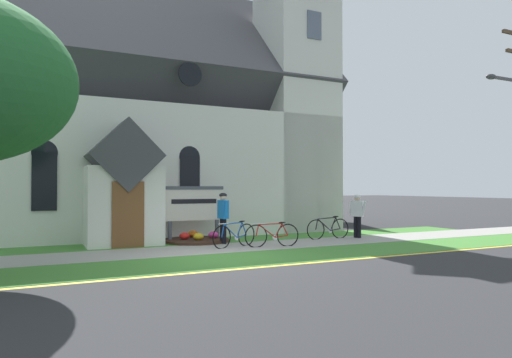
% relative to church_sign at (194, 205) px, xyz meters
% --- Properties ---
extents(ground, '(140.00, 140.00, 0.00)m').
position_rel_church_sign_xyz_m(ground, '(-0.52, 0.08, -1.28)').
color(ground, '#2B2B2D').
extents(sidewalk_slab, '(32.00, 2.15, 0.01)m').
position_rel_church_sign_xyz_m(sidewalk_slab, '(0.07, -2.23, -1.28)').
color(sidewalk_slab, '#99968E').
rests_on(sidewalk_slab, ground).
extents(grass_verge, '(32.00, 2.35, 0.01)m').
position_rel_church_sign_xyz_m(grass_verge, '(0.07, -4.48, -1.28)').
color(grass_verge, '#427F33').
rests_on(grass_verge, ground).
extents(church_lawn, '(24.00, 1.90, 0.01)m').
position_rel_church_sign_xyz_m(church_lawn, '(0.07, -0.21, -1.28)').
color(church_lawn, '#427F33').
rests_on(church_lawn, ground).
extents(curb_paint_stripe, '(28.00, 0.16, 0.01)m').
position_rel_church_sign_xyz_m(curb_paint_stripe, '(0.07, -5.81, -1.28)').
color(curb_paint_stripe, yellow).
rests_on(curb_paint_stripe, ground).
extents(church_building, '(14.51, 11.66, 13.12)m').
position_rel_church_sign_xyz_m(church_building, '(0.47, 5.35, 3.47)').
color(church_building, silver).
rests_on(church_building, ground).
extents(church_sign, '(2.21, 0.13, 1.95)m').
position_rel_church_sign_xyz_m(church_sign, '(0.00, 0.00, 0.00)').
color(church_sign, '#474C56').
rests_on(church_sign, ground).
extents(flower_bed, '(2.26, 2.26, 0.34)m').
position_rel_church_sign_xyz_m(flower_bed, '(0.01, -0.29, -1.20)').
color(flower_bed, '#382319').
rests_on(flower_bed, ground).
extents(bicycle_green, '(1.79, 0.35, 0.81)m').
position_rel_church_sign_xyz_m(bicycle_green, '(1.77, -2.63, -0.90)').
color(bicycle_green, black).
rests_on(bicycle_green, ground).
extents(bicycle_silver, '(1.82, 0.09, 0.86)m').
position_rel_church_sign_xyz_m(bicycle_silver, '(4.69, -1.55, -0.89)').
color(bicycle_silver, black).
rests_on(bicycle_silver, ground).
extents(bicycle_yellow, '(1.71, 0.62, 0.85)m').
position_rel_church_sign_xyz_m(bicycle_yellow, '(0.64, -2.17, -0.90)').
color(bicycle_yellow, black).
rests_on(bicycle_yellow, ground).
extents(cyclist_in_blue_jersey, '(0.39, 0.73, 1.64)m').
position_rel_church_sign_xyz_m(cyclist_in_blue_jersey, '(5.84, -1.79, -0.33)').
color(cyclist_in_blue_jersey, black).
rests_on(cyclist_in_blue_jersey, ground).
extents(cyclist_in_orange_jersey, '(0.30, 0.78, 1.72)m').
position_rel_church_sign_xyz_m(cyclist_in_orange_jersey, '(0.62, -1.25, -0.27)').
color(cyclist_in_orange_jersey, black).
rests_on(cyclist_in_orange_jersey, ground).
extents(roadside_conifer, '(2.81, 2.81, 8.31)m').
position_rel_church_sign_xyz_m(roadside_conifer, '(9.10, 6.55, 4.13)').
color(roadside_conifer, '#4C3823').
rests_on(roadside_conifer, ground).
extents(distant_hill, '(82.23, 49.14, 25.77)m').
position_rel_church_sign_xyz_m(distant_hill, '(2.11, 60.06, -1.28)').
color(distant_hill, '#847A5B').
rests_on(distant_hill, ground).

